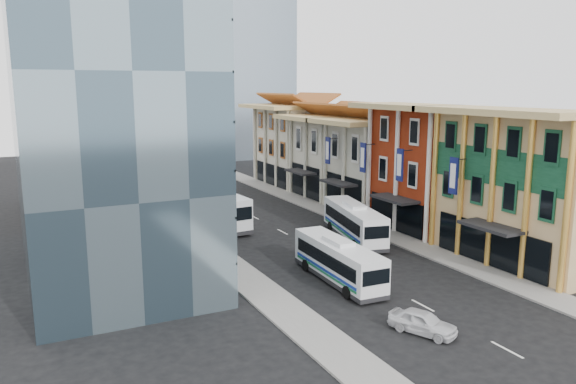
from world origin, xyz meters
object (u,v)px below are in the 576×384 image
sedan_left (423,322)px  bus_left_far (213,206)px  bus_left_near (338,260)px  bus_right (354,221)px  office_tower (97,75)px  shophouse_tan (530,188)px

sedan_left → bus_left_far: bearing=69.7°
bus_left_near → bus_right: (7.32, 9.11, 0.12)m
bus_left_far → bus_right: size_ratio=1.14×
bus_left_near → sedan_left: bearing=-88.9°
office_tower → bus_left_near: bearing=-38.6°
office_tower → bus_left_far: size_ratio=2.40×
shophouse_tan → bus_left_far: bearing=130.1°
shophouse_tan → bus_left_near: size_ratio=1.38×
office_tower → bus_left_far: bearing=36.6°
bus_right → bus_left_far: bearing=144.4°
office_tower → sedan_left: office_tower is taller
shophouse_tan → office_tower: 35.19m
sedan_left → bus_left_near: bearing=63.8°
office_tower → bus_right: size_ratio=2.75×
shophouse_tan → bus_right: shophouse_tan is taller
shophouse_tan → office_tower: size_ratio=0.47×
shophouse_tan → bus_left_near: shophouse_tan is taller
shophouse_tan → bus_left_far: size_ratio=1.12×
bus_left_near → bus_left_far: bus_left_far is taller
office_tower → bus_right: office_tower is taller
bus_left_near → shophouse_tan: bearing=-6.1°
shophouse_tan → bus_right: (-9.24, 11.57, -4.25)m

